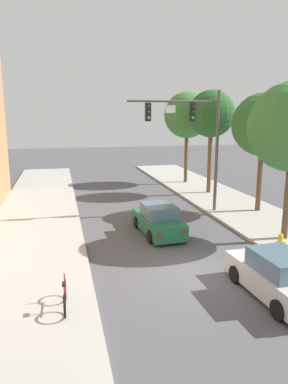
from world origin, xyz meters
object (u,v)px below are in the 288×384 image
(traffic_signal_mast, at_px, (193,129))
(street_tree_second, at_px, (263,125))
(fire_hydrant, at_px, (280,241))
(street_tree_third, at_px, (211,114))
(bicycle_leaning, at_px, (65,297))
(car_following_silver, at_px, (277,277))
(car_lead_green, at_px, (158,220))
(street_tree_farthest, at_px, (187,115))

(traffic_signal_mast, bearing_deg, street_tree_second, -8.96)
(fire_hydrant, bearing_deg, street_tree_second, 67.61)
(street_tree_second, xyz_separation_m, street_tree_third, (-0.84, 5.95, 0.67))
(bicycle_leaning, bearing_deg, street_tree_second, 37.51)
(traffic_signal_mast, distance_m, car_following_silver, 11.72)
(car_lead_green, relative_size, fire_hydrant, 6.01)
(street_tree_second, relative_size, street_tree_farthest, 0.91)
(bicycle_leaning, bearing_deg, traffic_signal_mast, 51.63)
(street_tree_third, distance_m, street_tree_farthest, 4.82)
(bicycle_leaning, height_order, street_tree_third, street_tree_third)
(car_following_silver, height_order, street_tree_second, street_tree_second)
(car_lead_green, bearing_deg, street_tree_second, 19.68)
(car_following_silver, bearing_deg, fire_hydrant, 54.69)
(traffic_signal_mast, xyz_separation_m, bicycle_leaning, (-8.02, -10.12, -4.76))
(fire_hydrant, bearing_deg, car_lead_green, 141.51)
(traffic_signal_mast, height_order, bicycle_leaning, traffic_signal_mast)
(car_following_silver, relative_size, fire_hydrant, 5.96)
(traffic_signal_mast, height_order, street_tree_farthest, street_tree_farthest)
(traffic_signal_mast, distance_m, fire_hydrant, 8.72)
(fire_hydrant, distance_m, street_tree_third, 13.74)
(bicycle_leaning, distance_m, street_tree_farthest, 23.81)
(street_tree_third, xyz_separation_m, street_tree_farthest, (-0.21, 4.81, -0.07))
(bicycle_leaning, height_order, street_tree_farthest, street_tree_farthest)
(car_following_silver, relative_size, street_tree_third, 0.54)
(street_tree_second, bearing_deg, traffic_signal_mast, 171.04)
(traffic_signal_mast, bearing_deg, fire_hydrant, -76.89)
(street_tree_third, bearing_deg, street_tree_farthest, 92.53)
(bicycle_leaning, xyz_separation_m, fire_hydrant, (9.67, 3.03, -0.03))
(fire_hydrant, bearing_deg, street_tree_farthest, 84.71)
(car_lead_green, bearing_deg, bicycle_leaning, -125.89)
(traffic_signal_mast, height_order, street_tree_third, street_tree_third)
(bicycle_leaning, distance_m, street_tree_third, 20.03)
(street_tree_second, height_order, street_tree_farthest, street_tree_farthest)
(car_following_silver, relative_size, bicycle_leaning, 2.42)
(car_following_silver, distance_m, street_tree_farthest, 21.93)
(car_lead_green, distance_m, street_tree_farthest, 15.79)
(car_following_silver, xyz_separation_m, bicycle_leaning, (-7.08, 0.62, -0.18))
(traffic_signal_mast, bearing_deg, car_following_silver, -94.99)
(fire_hydrant, height_order, street_tree_farthest, street_tree_farthest)
(car_lead_green, xyz_separation_m, street_tree_farthest, (6.33, 13.40, 5.44))
(street_tree_second, bearing_deg, fire_hydrant, -112.39)
(car_following_silver, bearing_deg, street_tree_second, 62.55)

